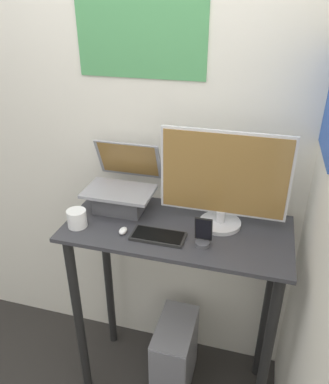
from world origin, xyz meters
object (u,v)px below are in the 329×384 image
(keyboard, at_px, (158,236))
(computer_tower, at_px, (174,355))
(laptop, at_px, (121,193))
(mouse, at_px, (123,231))
(monitor, at_px, (223,182))
(cell_phone, at_px, (203,236))

(keyboard, bearing_deg, computer_tower, 60.90)
(laptop, height_order, mouse, laptop)
(mouse, bearing_deg, computer_tower, 26.85)
(laptop, distance_m, computer_tower, 1.04)
(monitor, bearing_deg, cell_phone, -105.57)
(keyboard, distance_m, mouse, 0.17)
(keyboard, height_order, computer_tower, keyboard)
(laptop, bearing_deg, monitor, -2.42)
(laptop, distance_m, monitor, 0.53)
(monitor, xyz_separation_m, keyboard, (-0.26, -0.19, -0.22))
(laptop, xyz_separation_m, cell_phone, (0.46, -0.21, -0.04))
(monitor, distance_m, mouse, 0.51)
(keyboard, distance_m, cell_phone, 0.21)
(computer_tower, bearing_deg, keyboard, -119.10)
(monitor, relative_size, computer_tower, 1.25)
(monitor, bearing_deg, keyboard, -144.15)
(keyboard, bearing_deg, cell_phone, 0.00)
(cell_phone, height_order, computer_tower, cell_phone)
(monitor, bearing_deg, computer_tower, -158.37)
(monitor, xyz_separation_m, mouse, (-0.42, -0.19, -0.22))
(laptop, relative_size, computer_tower, 0.73)
(laptop, height_order, monitor, monitor)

